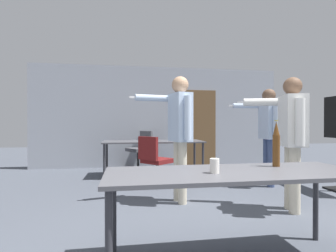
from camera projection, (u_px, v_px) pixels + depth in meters
back_wall at (160, 117)px, 7.03m from camera, size 6.59×0.12×2.65m
conference_table_near at (235, 179)px, 2.09m from camera, size 2.05×0.73×0.75m
conference_table_far at (153, 144)px, 5.79m from camera, size 2.18×0.82×0.75m
person_left_plaid at (179, 125)px, 3.77m from camera, size 0.88×0.58×1.82m
person_right_polo at (291, 130)px, 3.39m from camera, size 0.74×0.80×1.74m
person_far_watching at (268, 126)px, 4.77m from camera, size 0.78×0.61×1.77m
office_chair_side_rolled at (155, 163)px, 4.85m from camera, size 0.69×0.68×0.90m
office_chair_far_left at (140, 151)px, 6.58m from camera, size 0.68×0.67×0.95m
beer_bottle at (276, 145)px, 2.32m from camera, size 0.06×0.06×0.41m
drink_cup at (215, 166)px, 2.01m from camera, size 0.07×0.07×0.11m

